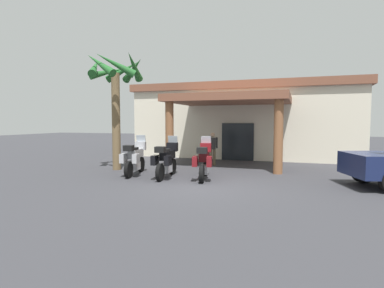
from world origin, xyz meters
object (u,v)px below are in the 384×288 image
at_px(motel_building, 246,120).
at_px(motorcycle_silver, 135,158).
at_px(motorcycle_black, 166,160).
at_px(palm_tree_roadside, 116,83).
at_px(pedestrian, 213,147).
at_px(motorcycle_maroon, 204,161).

height_order(motel_building, motorcycle_silver, motel_building).
relative_size(motorcycle_black, palm_tree_roadside, 0.42).
bearing_deg(motorcycle_black, motel_building, -15.40).
relative_size(motel_building, motorcycle_silver, 6.24).
distance_m(motel_building, pedestrian, 5.34).
xyz_separation_m(motel_building, motorcycle_maroon, (-0.31, -8.84, -1.59)).
xyz_separation_m(motel_building, motorcycle_silver, (-3.27, -8.81, -1.59)).
bearing_deg(pedestrian, motel_building, 139.62).
height_order(motel_building, palm_tree_roadside, palm_tree_roadside).
bearing_deg(motel_building, motorcycle_maroon, -90.74).
height_order(motel_building, motorcycle_maroon, motel_building).
xyz_separation_m(motel_building, pedestrian, (-0.91, -5.09, -1.34)).
height_order(motorcycle_silver, pedestrian, pedestrian).
bearing_deg(motorcycle_silver, motorcycle_maroon, -99.81).
distance_m(motel_building, motorcycle_black, 9.30).
relative_size(pedestrian, palm_tree_roadside, 0.31).
xyz_separation_m(motorcycle_silver, motorcycle_maroon, (2.96, -0.03, 0.00)).
xyz_separation_m(motel_building, palm_tree_roadside, (-4.74, -7.74, 1.64)).
xyz_separation_m(pedestrian, palm_tree_roadside, (-3.83, -2.66, 2.99)).
xyz_separation_m(motorcycle_maroon, pedestrian, (-0.60, 3.75, 0.25)).
xyz_separation_m(motorcycle_silver, palm_tree_roadside, (-1.47, 1.06, 3.23)).
bearing_deg(motel_building, palm_tree_roadside, -120.22).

